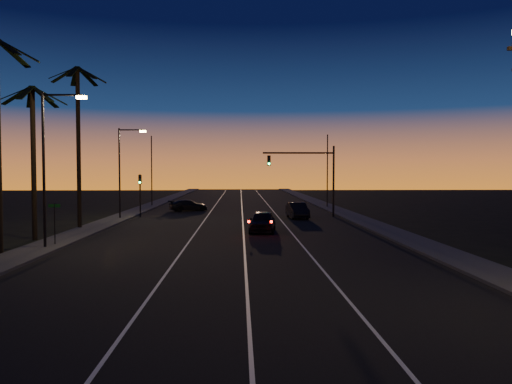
{
  "coord_description": "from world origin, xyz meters",
  "views": [
    {
      "loc": [
        0.24,
        -8.95,
        4.5
      ],
      "look_at": [
        1.3,
        23.85,
        3.13
      ],
      "focal_mm": 35.0,
      "sensor_mm": 36.0,
      "label": 1
    }
  ],
  "objects_px": {
    "lead_car": "(263,221)",
    "cross_car": "(188,205)",
    "signal_mast": "(310,168)",
    "right_car": "(297,210)"
  },
  "relations": [
    {
      "from": "right_car",
      "to": "cross_car",
      "type": "xyz_separation_m",
      "value": [
        -11.3,
        8.81,
        -0.12
      ]
    },
    {
      "from": "cross_car",
      "to": "right_car",
      "type": "bearing_deg",
      "value": -37.94
    },
    {
      "from": "signal_mast",
      "to": "right_car",
      "type": "xyz_separation_m",
      "value": [
        -1.4,
        -1.57,
        -4.02
      ]
    },
    {
      "from": "lead_car",
      "to": "cross_car",
      "type": "xyz_separation_m",
      "value": [
        -7.48,
        19.43,
        -0.14
      ]
    },
    {
      "from": "signal_mast",
      "to": "lead_car",
      "type": "bearing_deg",
      "value": -113.16
    },
    {
      "from": "lead_car",
      "to": "cross_car",
      "type": "relative_size",
      "value": 1.12
    },
    {
      "from": "right_car",
      "to": "cross_car",
      "type": "relative_size",
      "value": 0.99
    },
    {
      "from": "lead_car",
      "to": "right_car",
      "type": "bearing_deg",
      "value": 70.21
    },
    {
      "from": "lead_car",
      "to": "right_car",
      "type": "relative_size",
      "value": 1.13
    },
    {
      "from": "signal_mast",
      "to": "cross_car",
      "type": "distance_m",
      "value": 15.19
    }
  ]
}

